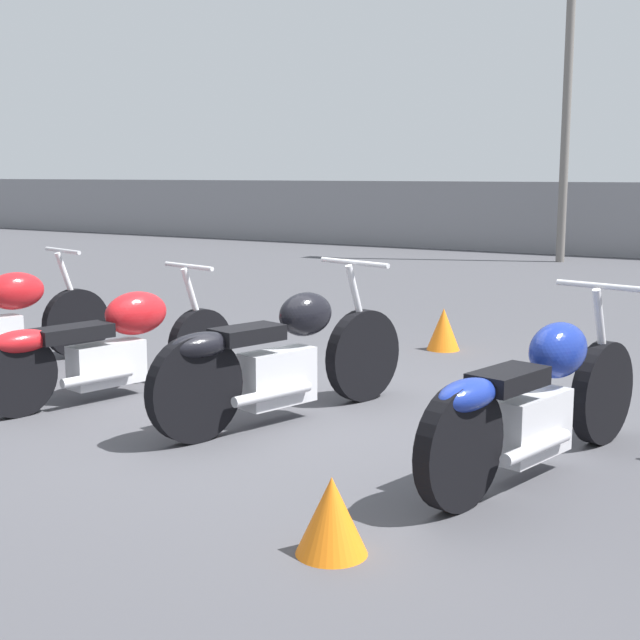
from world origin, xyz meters
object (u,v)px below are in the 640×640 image
motorcycle_slot_1 (111,344)px  motorcycle_slot_2 (281,358)px  light_pole_left (569,44)px  traffic_cone_near (443,329)px  traffic_cone_far (332,516)px  motorcycle_slot_3 (536,400)px

motorcycle_slot_1 → motorcycle_slot_2: 1.43m
light_pole_left → traffic_cone_near: bearing=-80.1°
motorcycle_slot_1 → traffic_cone_near: size_ratio=5.37×
traffic_cone_near → traffic_cone_far: bearing=-72.1°
traffic_cone_far → motorcycle_slot_1: bearing=151.6°
motorcycle_slot_1 → motorcycle_slot_2: motorcycle_slot_2 is taller
traffic_cone_near → motorcycle_slot_2: bearing=-88.7°
traffic_cone_far → motorcycle_slot_3: bearing=74.2°
motorcycle_slot_3 → traffic_cone_far: size_ratio=6.09×
light_pole_left → motorcycle_slot_1: light_pole_left is taller
light_pole_left → motorcycle_slot_1: (0.20, -11.88, -3.54)m
light_pole_left → traffic_cone_near: (1.56, -8.93, -3.75)m
motorcycle_slot_2 → traffic_cone_near: motorcycle_slot_2 is taller
motorcycle_slot_1 → motorcycle_slot_3: bearing=12.2°
motorcycle_slot_1 → traffic_cone_near: 3.26m
motorcycle_slot_1 → traffic_cone_near: motorcycle_slot_1 is taller
motorcycle_slot_3 → traffic_cone_near: 3.53m
motorcycle_slot_2 → motorcycle_slot_3: size_ratio=0.99×
light_pole_left → traffic_cone_near: light_pole_left is taller
light_pole_left → motorcycle_slot_3: (3.42, -11.92, -3.52)m
light_pole_left → motorcycle_slot_2: 12.37m
motorcycle_slot_1 → traffic_cone_far: motorcycle_slot_1 is taller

